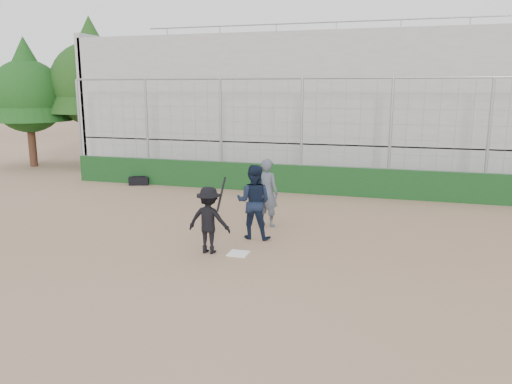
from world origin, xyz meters
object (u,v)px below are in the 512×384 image
(batter_at_plate, at_px, (209,220))
(catcher_crouched, at_px, (254,214))
(equipment_bag, at_px, (139,181))
(umpire, at_px, (267,196))

(batter_at_plate, height_order, catcher_crouched, batter_at_plate)
(batter_at_plate, bearing_deg, equipment_bag, 129.70)
(catcher_crouched, bearing_deg, umpire, 89.88)
(umpire, bearing_deg, equipment_bag, -15.91)
(batter_at_plate, relative_size, catcher_crouched, 1.37)
(umpire, bearing_deg, batter_at_plate, 93.47)
(umpire, bearing_deg, catcher_crouched, 107.91)
(batter_at_plate, height_order, umpire, batter_at_plate)
(equipment_bag, bearing_deg, batter_at_plate, -50.30)
(catcher_crouched, distance_m, umpire, 1.25)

